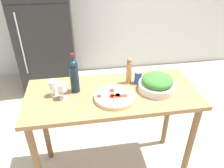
% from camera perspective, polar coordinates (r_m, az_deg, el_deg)
% --- Properties ---
extents(ground_plane, '(14.00, 14.00, 0.00)m').
position_cam_1_polar(ground_plane, '(2.42, 0.12, -20.89)').
color(ground_plane, '#BCAD93').
extents(refrigerator, '(0.80, 0.74, 1.87)m').
position_cam_1_polar(refrigerator, '(3.44, -17.19, 13.73)').
color(refrigerator, black).
rests_on(refrigerator, ground_plane).
extents(prep_counter, '(1.40, 0.62, 0.94)m').
position_cam_1_polar(prep_counter, '(1.85, 0.15, -5.89)').
color(prep_counter, olive).
rests_on(prep_counter, ground_plane).
extents(wine_bottle, '(0.07, 0.07, 0.33)m').
position_cam_1_polar(wine_bottle, '(1.73, -9.86, 2.30)').
color(wine_bottle, '#142833').
rests_on(wine_bottle, prep_counter).
extents(wine_glass_near, '(0.07, 0.07, 0.13)m').
position_cam_1_polar(wine_glass_near, '(1.69, -12.89, -1.05)').
color(wine_glass_near, silver).
rests_on(wine_glass_near, prep_counter).
extents(wine_glass_far, '(0.07, 0.07, 0.13)m').
position_cam_1_polar(wine_glass_far, '(1.74, -15.16, -0.35)').
color(wine_glass_far, silver).
rests_on(wine_glass_far, prep_counter).
extents(pepper_mill, '(0.05, 0.05, 0.23)m').
position_cam_1_polar(pepper_mill, '(1.84, 4.46, 3.37)').
color(pepper_mill, '#AD7F51').
rests_on(pepper_mill, prep_counter).
extents(salad_bowl, '(0.30, 0.30, 0.14)m').
position_cam_1_polar(salad_bowl, '(1.80, 11.72, 0.21)').
color(salad_bowl, silver).
rests_on(salad_bowl, prep_counter).
extents(homemade_pizza, '(0.32, 0.32, 0.04)m').
position_cam_1_polar(homemade_pizza, '(1.69, 0.48, -3.28)').
color(homemade_pizza, '#DBC189').
rests_on(homemade_pizza, prep_counter).
extents(salt_canister, '(0.06, 0.06, 0.12)m').
position_cam_1_polar(salt_canister, '(1.87, 6.84, 1.84)').
color(salt_canister, '#284CA3').
rests_on(salt_canister, prep_counter).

